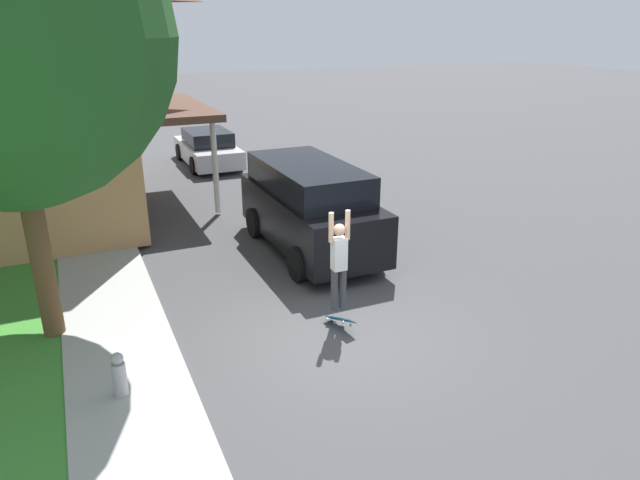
% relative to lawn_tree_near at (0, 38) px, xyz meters
% --- Properties ---
extents(ground_plane, '(120.00, 120.00, 0.00)m').
position_rel_lawn_tree_near_xyz_m(ground_plane, '(4.60, -1.96, -5.02)').
color(ground_plane, '#3D3D3F').
extents(sidewalk, '(1.80, 80.00, 0.10)m').
position_rel_lawn_tree_near_xyz_m(sidewalk, '(1.00, 4.04, -4.97)').
color(sidewalk, '#9E9E99').
rests_on(sidewalk, ground_plane).
extents(lawn_tree_near, '(5.14, 5.14, 7.52)m').
position_rel_lawn_tree_near_xyz_m(lawn_tree_near, '(0.00, 0.00, 0.00)').
color(lawn_tree_near, brown).
rests_on(lawn_tree_near, lawn).
extents(suv_parked, '(2.08, 4.85, 2.16)m').
position_rel_lawn_tree_near_xyz_m(suv_parked, '(5.77, 1.97, -3.88)').
color(suv_parked, black).
rests_on(suv_parked, ground_plane).
extents(car_down_street, '(1.92, 4.36, 1.37)m').
position_rel_lawn_tree_near_xyz_m(car_down_street, '(5.74, 11.99, -4.36)').
color(car_down_street, '#B7B7BC').
rests_on(car_down_street, ground_plane).
extents(skateboarder, '(0.41, 0.22, 1.88)m').
position_rel_lawn_tree_near_xyz_m(skateboarder, '(4.80, -1.63, -3.74)').
color(skateboarder, '#38383D').
rests_on(skateboarder, ground_plane).
extents(skateboard, '(0.34, 0.72, 0.38)m').
position_rel_lawn_tree_near_xyz_m(skateboard, '(4.74, -1.81, -4.83)').
color(skateboard, '#236B99').
rests_on(skateboard, ground_plane).
extents(fire_hydrant, '(0.20, 0.20, 0.71)m').
position_rel_lawn_tree_near_xyz_m(fire_hydrant, '(0.88, -2.41, -4.57)').
color(fire_hydrant, '#99999E').
rests_on(fire_hydrant, sidewalk).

